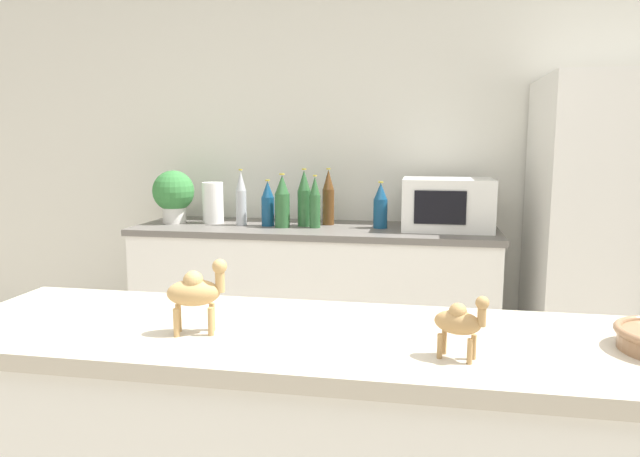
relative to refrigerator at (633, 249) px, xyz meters
The scene contains 15 objects.
wall_back 1.48m from the refrigerator, 163.27° to the left, with size 8.00×0.06×2.55m.
back_counter 1.70m from the refrigerator, behind, with size 2.04×0.63×0.91m.
refrigerator is the anchor object (origin of this frame).
potted_plant 2.52m from the refrigerator, behind, with size 0.24×0.24×0.31m.
paper_towel_roll 2.28m from the refrigerator, behind, with size 0.12×0.12×0.24m.
microwave 0.95m from the refrigerator, behind, with size 0.48×0.37×0.28m.
back_bottle_0 1.84m from the refrigerator, behind, with size 0.08×0.08×0.30m.
back_bottle_1 1.93m from the refrigerator, behind, with size 0.07×0.07×0.26m.
back_bottle_2 1.66m from the refrigerator, behind, with size 0.06×0.06×0.29m.
back_bottle_3 1.61m from the refrigerator, behind, with size 0.07×0.07×0.33m.
back_bottle_4 1.73m from the refrigerator, behind, with size 0.08×0.08×0.33m.
back_bottle_5 1.30m from the refrigerator, behind, with size 0.08×0.08×0.26m.
back_bottle_6 2.09m from the refrigerator, behind, with size 0.06×0.06×0.32m.
camel_figurine 2.27m from the refrigerator, 115.54° to the right, with size 0.10×0.07×0.12m.
camel_figurine_second 2.51m from the refrigerator, 127.01° to the right, with size 0.13×0.08×0.16m.
Camera 1 is at (0.31, -0.75, 1.38)m, focal length 32.00 mm.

